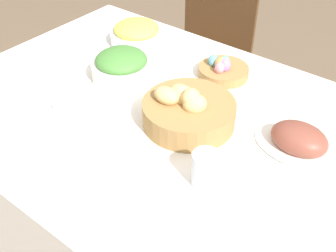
{
  "coord_description": "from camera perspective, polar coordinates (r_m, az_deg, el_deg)",
  "views": [
    {
      "loc": [
        0.59,
        -0.82,
        1.56
      ],
      "look_at": [
        0.01,
        -0.08,
        0.8
      ],
      "focal_mm": 45.0,
      "sensor_mm": 36.0,
      "label": 1
    }
  ],
  "objects": [
    {
      "name": "chair_far_left",
      "position": [
        2.23,
        4.9,
        10.0
      ],
      "size": [
        0.42,
        0.42,
        0.91
      ],
      "rotation": [
        0.0,
        0.0,
        -0.0
      ],
      "color": "brown",
      "rests_on": "ground"
    },
    {
      "name": "green_salad_bowl",
      "position": [
        1.48,
        -6.29,
        8.11
      ],
      "size": [
        0.21,
        0.21,
        0.1
      ],
      "color": "silver",
      "rests_on": "dining_table"
    },
    {
      "name": "drinking_cup",
      "position": [
        1.07,
        5.07,
        -5.84
      ],
      "size": [
        0.07,
        0.07,
        0.1
      ],
      "color": "silver",
      "rests_on": "dining_table"
    },
    {
      "name": "bread_basket",
      "position": [
        1.26,
        2.71,
        2.12
      ],
      "size": [
        0.28,
        0.28,
        0.13
      ],
      "color": "#9E7542",
      "rests_on": "dining_table"
    },
    {
      "name": "dinner_plate",
      "position": [
        1.12,
        -10.26,
        -7.08
      ],
      "size": [
        0.27,
        0.27,
        0.01
      ],
      "color": "silver",
      "rests_on": "dining_table"
    },
    {
      "name": "knife",
      "position": [
        1.04,
        -4.09,
        -11.14
      ],
      "size": [
        0.01,
        0.17,
        0.0
      ],
      "rotation": [
        0.0,
        0.0,
        -0.02
      ],
      "color": "silver",
      "rests_on": "dining_table"
    },
    {
      "name": "egg_basket",
      "position": [
        1.51,
        7.44,
        7.61
      ],
      "size": [
        0.18,
        0.18,
        0.08
      ],
      "color": "#9E7542",
      "rests_on": "dining_table"
    },
    {
      "name": "butter_dish",
      "position": [
        1.35,
        -12.55,
        2.32
      ],
      "size": [
        0.12,
        0.07,
        0.03
      ],
      "color": "silver",
      "rests_on": "dining_table"
    },
    {
      "name": "ham_platter",
      "position": [
        1.24,
        17.29,
        -1.85
      ],
      "size": [
        0.25,
        0.18,
        0.08
      ],
      "color": "silver",
      "rests_on": "dining_table"
    },
    {
      "name": "dining_table",
      "position": [
        1.55,
        1.61,
        -10.73
      ],
      "size": [
        1.63,
        1.03,
        0.76
      ],
      "color": "white",
      "rests_on": "ground"
    },
    {
      "name": "spoon",
      "position": [
        1.03,
        -2.81,
        -11.94
      ],
      "size": [
        0.01,
        0.17,
        0.0
      ],
      "rotation": [
        0.0,
        0.0,
        0.02
      ],
      "color": "silver",
      "rests_on": "dining_table"
    },
    {
      "name": "pineapple_bowl",
      "position": [
        1.71,
        -4.26,
        12.42
      ],
      "size": [
        0.21,
        0.21,
        0.09
      ],
      "color": "silver",
      "rests_on": "dining_table"
    },
    {
      "name": "fork",
      "position": [
        1.22,
        -15.41,
        -3.7
      ],
      "size": [
        0.01,
        0.17,
        0.0
      ],
      "rotation": [
        0.0,
        0.0,
        -0.02
      ],
      "color": "silver",
      "rests_on": "dining_table"
    }
  ]
}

